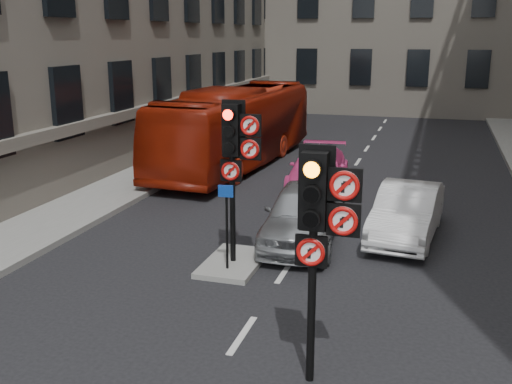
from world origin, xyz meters
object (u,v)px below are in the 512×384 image
Objects in this scene: bus_red at (236,127)px; signal_near at (320,217)px; car_pink at (318,169)px; car_white at (407,212)px; car_silver at (303,214)px; signal_far at (236,147)px; info_sign at (226,215)px; motorcyclist at (328,172)px; motorcycle at (337,205)px.

signal_near is at bearing -63.05° from bus_red.
car_white is at bearing -59.09° from car_pink.
car_silver is at bearing -150.72° from car_white.
signal_far is 1.91× the size of info_sign.
car_silver is at bearing 59.39° from info_sign.
car_silver is 0.39× the size of bus_red.
car_silver is 2.40× the size of motorcyclist.
motorcyclist is at bearing -39.01° from bus_red.
car_pink is (-3.13, 4.31, -0.03)m from car_white.
motorcyclist is (-0.10, 3.96, 0.16)m from car_silver.
motorcycle is (5.02, -6.28, -1.01)m from bus_red.
signal_far is 1.46m from info_sign.
info_sign reaches higher than car_pink.
motorcyclist is at bearing -72.83° from car_pink.
bus_red is at bearing 115.55° from car_silver.
car_silver is (1.06, 2.01, -1.97)m from signal_far.
signal_near is 10.24m from motorcyclist.
signal_near is 15.26m from bus_red.
car_silver is at bearing 104.35° from signal_near.
car_silver is 5.44m from car_pink.
signal_near reaches higher than motorcyclist.
signal_near is 0.33× the size of bus_red.
info_sign is (-1.02, -6.45, 0.43)m from motorcyclist.
signal_near is 1.00× the size of signal_far.
car_pink is 2.38× the size of info_sign.
bus_red reaches higher than car_silver.
motorcycle is at bearing -47.54° from bus_red.
motorcycle is at bearing 67.84° from car_silver.
bus_red is 6.09× the size of motorcyclist.
bus_red is at bearing 132.24° from motorcycle.
motorcycle is at bearing 97.10° from signal_near.
motorcycle is (1.26, -3.69, -0.13)m from car_pink.
car_white is (0.91, 7.10, -1.91)m from signal_near.
car_white is at bearing 38.70° from info_sign.
signal_near is at bearing -84.04° from car_pink.
car_white is 2.38× the size of motorcycle.
bus_red reaches higher than motorcycle.
motorcycle is at bearing 124.36° from motorcyclist.
bus_red is at bearing -25.06° from motorcyclist.
motorcyclist is at bearing 80.79° from signal_far.
car_white is at bearing 20.43° from car_silver.
signal_near reaches higher than car_silver.
motorcycle is at bearing -76.21° from car_pink.
car_pink is 2.47× the size of motorcyclist.
motorcyclist is (0.59, -1.44, 0.26)m from car_pink.
signal_near is at bearing -56.98° from signal_far.
motorcyclist is at bearing 110.19° from motorcycle.
signal_near is at bearing -59.37° from info_sign.
signal_far is 6.31m from motorcyclist.
motorcycle is at bearing 166.88° from car_white.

